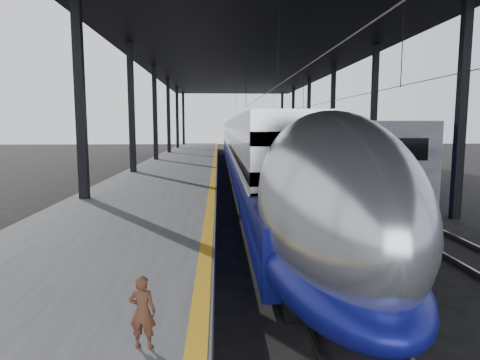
{
  "coord_description": "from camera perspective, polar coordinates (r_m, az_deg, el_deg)",
  "views": [
    {
      "loc": [
        -0.39,
        -12.3,
        3.9
      ],
      "look_at": [
        0.36,
        2.63,
        2.0
      ],
      "focal_mm": 32.0,
      "sensor_mm": 36.0,
      "label": 1
    }
  ],
  "objects": [
    {
      "name": "child",
      "position": [
        5.98,
        -12.88,
        -16.74
      ],
      "size": [
        0.39,
        0.28,
        0.98
      ],
      "primitive_type": "imported",
      "rotation": [
        0.0,
        0.0,
        3.0
      ],
      "color": "#512C1B",
      "rests_on": "platform"
    },
    {
      "name": "yellow_strip",
      "position": [
        32.43,
        -3.42,
        2.11
      ],
      "size": [
        0.3,
        80.0,
        0.01
      ],
      "primitive_type": "cube",
      "color": "orange",
      "rests_on": "platform"
    },
    {
      "name": "ground",
      "position": [
        12.91,
        -1.03,
        -10.34
      ],
      "size": [
        160.0,
        160.0,
        0.0
      ],
      "primitive_type": "plane",
      "color": "black",
      "rests_on": "ground"
    },
    {
      "name": "rails",
      "position": [
        32.89,
        5.69,
        0.54
      ],
      "size": [
        6.52,
        80.0,
        0.16
      ],
      "color": "slate",
      "rests_on": "ground"
    },
    {
      "name": "second_train",
      "position": [
        44.48,
        6.71,
        4.85
      ],
      "size": [
        2.98,
        56.05,
        4.1
      ],
      "color": "navy",
      "rests_on": "ground"
    },
    {
      "name": "canopy",
      "position": [
        32.8,
        1.21,
        16.39
      ],
      "size": [
        18.0,
        75.0,
        9.47
      ],
      "color": "black",
      "rests_on": "ground"
    },
    {
      "name": "tgv_train",
      "position": [
        36.89,
        0.84,
        4.37
      ],
      "size": [
        3.06,
        65.2,
        4.39
      ],
      "color": "#ADAFB4",
      "rests_on": "ground"
    },
    {
      "name": "platform",
      "position": [
        32.63,
        -8.34,
        1.19
      ],
      "size": [
        6.0,
        80.0,
        1.0
      ],
      "primitive_type": "cube",
      "color": "#4C4C4F",
      "rests_on": "ground"
    }
  ]
}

